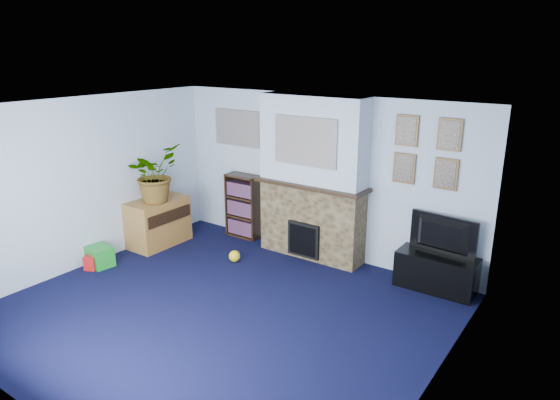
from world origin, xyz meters
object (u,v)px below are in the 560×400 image
Objects in this scene: television at (440,236)px; sideboard at (158,223)px; bookshelf at (244,207)px; tv_stand at (436,273)px.

sideboard is at bearing 19.52° from television.
sideboard is (-4.15, -1.00, -0.38)m from television.
television reaches higher than sideboard.
bookshelf is 1.10× the size of sideboard.
television is 4.29m from sideboard.
television is 0.84× the size of bookshelf.
television is at bearing 13.58° from sideboard.
television is 0.92× the size of sideboard.
television is (0.00, 0.02, 0.51)m from tv_stand.
tv_stand is at bearing 95.94° from television.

